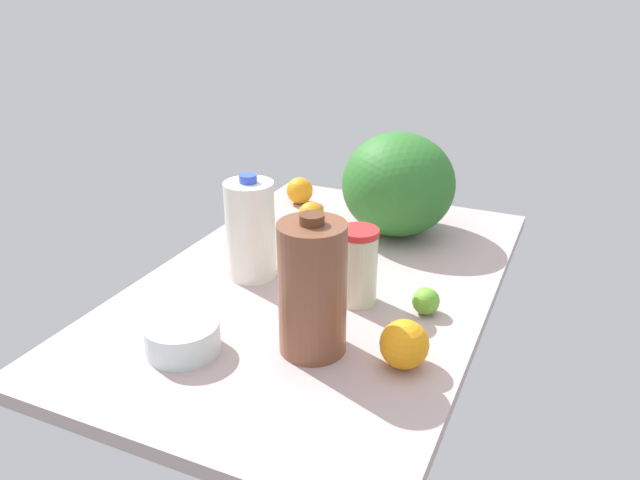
# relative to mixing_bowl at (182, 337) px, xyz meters

# --- Properties ---
(countertop) EXTENTS (1.20, 0.76, 0.03)m
(countertop) POSITION_rel_mixing_bowl_xyz_m (-0.37, 0.12, -0.04)
(countertop) COLOR #B69C9C
(countertop) RESTS_ON ground
(mixing_bowl) EXTENTS (0.14, 0.14, 0.06)m
(mixing_bowl) POSITION_rel_mixing_bowl_xyz_m (0.00, 0.00, 0.00)
(mixing_bowl) COLOR silver
(mixing_bowl) RESTS_ON countertop
(watermelon) EXTENTS (0.30, 0.30, 0.27)m
(watermelon) POSITION_rel_mixing_bowl_xyz_m (-0.70, 0.19, 0.11)
(watermelon) COLOR #2C6D28
(watermelon) RESTS_ON countertop
(chocolate_milk_jug) EXTENTS (0.13, 0.13, 0.27)m
(chocolate_milk_jug) POSITION_rel_mixing_bowl_xyz_m (-0.11, 0.22, 0.10)
(chocolate_milk_jug) COLOR brown
(chocolate_milk_jug) RESTS_ON countertop
(tumbler_cup) EXTENTS (0.08, 0.08, 0.17)m
(tumbler_cup) POSITION_rel_mixing_bowl_xyz_m (-0.31, 0.23, 0.06)
(tumbler_cup) COLOR beige
(tumbler_cup) RESTS_ON countertop
(milk_jug) EXTENTS (0.11, 0.11, 0.24)m
(milk_jug) POSITION_rel_mixing_bowl_xyz_m (-0.32, -0.04, 0.09)
(milk_jug) COLOR white
(milk_jug) RESTS_ON countertop
(orange_beside_bowl) EXTENTS (0.09, 0.09, 0.09)m
(orange_beside_bowl) POSITION_rel_mixing_bowl_xyz_m (-0.12, 0.39, 0.02)
(orange_beside_bowl) COLOR orange
(orange_beside_bowl) RESTS_ON countertop
(lime_far_back) EXTENTS (0.06, 0.06, 0.06)m
(lime_far_back) POSITION_rel_mixing_bowl_xyz_m (-0.32, 0.38, -0.00)
(lime_far_back) COLOR #65AC31
(lime_far_back) RESTS_ON countertop
(lime_loose) EXTENTS (0.05, 0.05, 0.05)m
(lime_loose) POSITION_rel_mixing_bowl_xyz_m (-0.47, 0.12, -0.00)
(lime_loose) COLOR #6CBB41
(lime_loose) RESTS_ON countertop
(orange_by_jug) EXTENTS (0.07, 0.07, 0.07)m
(orange_by_jug) POSITION_rel_mixing_bowl_xyz_m (-0.64, -0.03, 0.01)
(orange_by_jug) COLOR orange
(orange_by_jug) RESTS_ON countertop
(orange_near_front) EXTENTS (0.08, 0.08, 0.08)m
(orange_near_front) POSITION_rel_mixing_bowl_xyz_m (-0.80, -0.15, 0.01)
(orange_near_front) COLOR orange
(orange_near_front) RESTS_ON countertop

